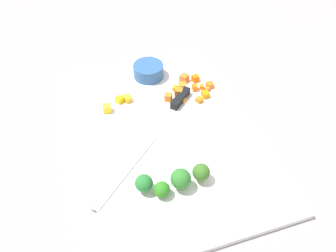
% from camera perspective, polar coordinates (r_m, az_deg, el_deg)
% --- Properties ---
extents(ground_plane, '(4.00, 4.00, 0.00)m').
position_cam_1_polar(ground_plane, '(0.72, 0.00, -1.23)').
color(ground_plane, gray).
extents(cutting_board, '(0.53, 0.35, 0.01)m').
position_cam_1_polar(cutting_board, '(0.71, 0.00, -0.90)').
color(cutting_board, white).
rests_on(cutting_board, ground_plane).
extents(prep_bowl, '(0.07, 0.07, 0.03)m').
position_cam_1_polar(prep_bowl, '(0.83, -3.29, 9.23)').
color(prep_bowl, '#2E5991').
rests_on(prep_bowl, cutting_board).
extents(chef_knife, '(0.25, 0.27, 0.02)m').
position_cam_1_polar(chef_knife, '(0.71, -1.18, 0.49)').
color(chef_knife, silver).
rests_on(chef_knife, cutting_board).
extents(carrot_dice_0, '(0.02, 0.02, 0.01)m').
position_cam_1_polar(carrot_dice_0, '(0.77, 5.24, 4.40)').
color(carrot_dice_0, orange).
rests_on(carrot_dice_0, cutting_board).
extents(carrot_dice_1, '(0.02, 0.02, 0.01)m').
position_cam_1_polar(carrot_dice_1, '(0.77, 2.44, 4.43)').
color(carrot_dice_1, orange).
rests_on(carrot_dice_1, cutting_board).
extents(carrot_dice_2, '(0.02, 0.01, 0.01)m').
position_cam_1_polar(carrot_dice_2, '(0.80, 4.52, 6.42)').
color(carrot_dice_2, orange).
rests_on(carrot_dice_2, cutting_board).
extents(carrot_dice_3, '(0.02, 0.02, 0.02)m').
position_cam_1_polar(carrot_dice_3, '(0.78, 1.83, 5.68)').
color(carrot_dice_3, orange).
rests_on(carrot_dice_3, cutting_board).
extents(carrot_dice_4, '(0.01, 0.01, 0.01)m').
position_cam_1_polar(carrot_dice_4, '(0.81, 5.69, 6.55)').
color(carrot_dice_4, orange).
rests_on(carrot_dice_4, cutting_board).
extents(carrot_dice_5, '(0.02, 0.02, 0.02)m').
position_cam_1_polar(carrot_dice_5, '(0.80, 2.39, 6.61)').
color(carrot_dice_5, orange).
rests_on(carrot_dice_5, cutting_board).
extents(carrot_dice_6, '(0.02, 0.02, 0.01)m').
position_cam_1_polar(carrot_dice_6, '(0.78, 6.27, 5.29)').
color(carrot_dice_6, orange).
rests_on(carrot_dice_6, cutting_board).
extents(carrot_dice_7, '(0.01, 0.01, 0.01)m').
position_cam_1_polar(carrot_dice_7, '(0.80, 6.61, 6.17)').
color(carrot_dice_7, orange).
rests_on(carrot_dice_7, cutting_board).
extents(carrot_dice_8, '(0.02, 0.02, 0.01)m').
position_cam_1_polar(carrot_dice_8, '(0.80, 1.34, 6.31)').
color(carrot_dice_8, orange).
rests_on(carrot_dice_8, cutting_board).
extents(carrot_dice_9, '(0.02, 0.02, 0.02)m').
position_cam_1_polar(carrot_dice_9, '(0.77, 0.05, 4.85)').
color(carrot_dice_9, orange).
rests_on(carrot_dice_9, cutting_board).
extents(carrot_dice_10, '(0.02, 0.02, 0.02)m').
position_cam_1_polar(carrot_dice_10, '(0.83, 4.60, 7.95)').
color(carrot_dice_10, orange).
rests_on(carrot_dice_10, cutting_board).
extents(carrot_dice_11, '(0.02, 0.02, 0.01)m').
position_cam_1_polar(carrot_dice_11, '(0.81, 7.01, 6.82)').
color(carrot_dice_11, orange).
rests_on(carrot_dice_11, cutting_board).
extents(carrot_dice_12, '(0.02, 0.02, 0.02)m').
position_cam_1_polar(carrot_dice_12, '(0.82, 2.73, 8.01)').
color(carrot_dice_12, orange).
rests_on(carrot_dice_12, cutting_board).
extents(pepper_dice_0, '(0.02, 0.02, 0.01)m').
position_cam_1_polar(pepper_dice_0, '(0.77, -6.80, 4.62)').
color(pepper_dice_0, yellow).
rests_on(pepper_dice_0, cutting_board).
extents(pepper_dice_1, '(0.02, 0.02, 0.02)m').
position_cam_1_polar(pepper_dice_1, '(0.75, -10.19, 2.94)').
color(pepper_dice_1, yellow).
rests_on(pepper_dice_1, cutting_board).
extents(pepper_dice_2, '(0.02, 0.02, 0.01)m').
position_cam_1_polar(pepper_dice_2, '(0.77, -8.11, 4.39)').
color(pepper_dice_2, yellow).
rests_on(pepper_dice_2, cutting_board).
extents(broccoli_floret_0, '(0.03, 0.03, 0.03)m').
position_cam_1_polar(broccoli_floret_0, '(0.59, -1.03, -10.61)').
color(broccoli_floret_0, '#92B761').
rests_on(broccoli_floret_0, cutting_board).
extents(broccoli_floret_1, '(0.03, 0.03, 0.04)m').
position_cam_1_polar(broccoli_floret_1, '(0.61, 5.56, -7.75)').
color(broccoli_floret_1, '#8DC154').
rests_on(broccoli_floret_1, cutting_board).
extents(broccoli_floret_2, '(0.03, 0.03, 0.04)m').
position_cam_1_polar(broccoli_floret_2, '(0.60, -4.05, -9.57)').
color(broccoli_floret_2, '#89C15E').
rests_on(broccoli_floret_2, cutting_board).
extents(broccoli_floret_3, '(0.04, 0.04, 0.04)m').
position_cam_1_polar(broccoli_floret_3, '(0.60, 2.14, -8.86)').
color(broccoli_floret_3, '#84BA54').
rests_on(broccoli_floret_3, cutting_board).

